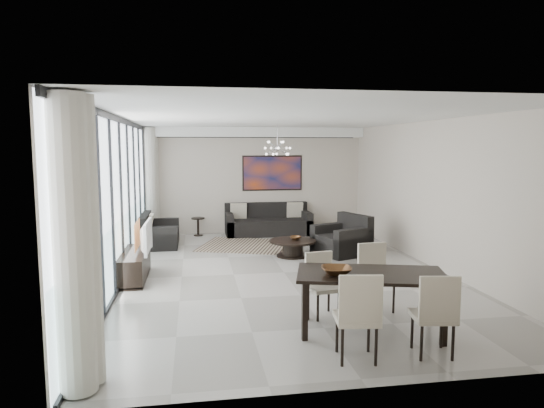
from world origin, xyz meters
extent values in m
cube|color=#A8A39B|center=(0.00, 0.00, 0.01)|extent=(6.00, 9.00, 0.02)
cube|color=white|center=(0.00, 0.00, 2.89)|extent=(6.00, 9.00, 0.02)
cube|color=beige|center=(0.00, 4.49, 1.45)|extent=(6.00, 0.02, 2.90)
cube|color=beige|center=(0.00, -4.49, 1.45)|extent=(6.00, 0.02, 2.90)
cube|color=beige|center=(2.99, 0.00, 1.45)|extent=(0.02, 9.00, 2.90)
cube|color=silver|center=(-2.98, 0.00, 1.45)|extent=(0.01, 8.95, 2.85)
cube|color=black|center=(-2.94, 0.00, 2.85)|extent=(0.04, 8.95, 0.10)
cube|color=black|center=(-2.94, 0.00, 0.03)|extent=(0.04, 8.95, 0.06)
cube|color=black|center=(-2.94, -4.00, 1.45)|extent=(0.04, 0.05, 2.88)
cube|color=black|center=(-2.94, -3.00, 1.45)|extent=(0.04, 0.05, 2.88)
cube|color=black|center=(-2.94, -2.00, 1.45)|extent=(0.04, 0.05, 2.88)
cube|color=black|center=(-2.94, -1.00, 1.45)|extent=(0.04, 0.05, 2.88)
cube|color=black|center=(-2.94, 0.00, 1.45)|extent=(0.04, 0.05, 2.88)
cube|color=black|center=(-2.94, 1.00, 1.45)|extent=(0.04, 0.05, 2.88)
cube|color=black|center=(-2.94, 2.00, 1.45)|extent=(0.04, 0.05, 2.88)
cube|color=black|center=(-2.94, 3.00, 1.45)|extent=(0.04, 0.05, 2.88)
cube|color=black|center=(-2.94, 4.00, 1.45)|extent=(0.04, 0.05, 2.88)
cylinder|color=silver|center=(-2.80, -4.15, 1.45)|extent=(0.36, 0.36, 2.85)
cylinder|color=silver|center=(-2.80, 4.15, 1.45)|extent=(0.36, 0.36, 2.85)
cube|color=white|center=(0.00, 4.30, 2.77)|extent=(5.98, 0.40, 0.26)
cube|color=#B44219|center=(0.50, 4.47, 1.65)|extent=(1.68, 0.04, 0.98)
cylinder|color=silver|center=(0.30, 2.50, 2.62)|extent=(0.02, 0.02, 0.55)
sphere|color=silver|center=(0.30, 2.50, 2.35)|extent=(0.12, 0.12, 0.12)
cube|color=black|center=(-0.32, 2.60, 0.01)|extent=(2.82, 2.49, 0.01)
cylinder|color=black|center=(0.44, 1.32, 0.34)|extent=(1.02, 1.02, 0.04)
cylinder|color=black|center=(0.44, 1.32, 0.16)|extent=(0.45, 0.45, 0.32)
cylinder|color=black|center=(0.44, 1.32, 0.02)|extent=(0.71, 0.71, 0.03)
imported|color=brown|center=(0.51, 1.38, 0.39)|extent=(0.27, 0.27, 0.07)
cube|color=black|center=(0.31, 4.02, 0.21)|extent=(2.31, 0.94, 0.42)
cube|color=black|center=(0.31, 4.40, 0.63)|extent=(2.31, 0.19, 0.42)
cube|color=black|center=(-0.75, 4.02, 0.30)|extent=(0.19, 0.94, 0.61)
cube|color=black|center=(1.37, 4.02, 0.30)|extent=(0.19, 0.94, 0.61)
cube|color=black|center=(-2.50, 3.02, 0.19)|extent=(0.87, 1.54, 0.39)
cube|color=black|center=(-2.85, 3.02, 0.58)|extent=(0.17, 1.54, 0.39)
cube|color=black|center=(-2.50, 2.34, 0.28)|extent=(0.87, 0.17, 0.56)
cube|color=black|center=(-2.50, 3.70, 0.28)|extent=(0.87, 0.17, 0.56)
cube|color=black|center=(1.55, 1.36, 0.22)|extent=(1.30, 1.33, 0.44)
cube|color=black|center=(1.91, 1.51, 0.65)|extent=(0.57, 1.03, 0.44)
cube|color=black|center=(1.39, 1.75, 0.32)|extent=(0.98, 0.55, 0.63)
cube|color=black|center=(1.71, 0.98, 0.32)|extent=(0.98, 0.55, 0.63)
cylinder|color=black|center=(-1.58, 4.15, 0.47)|extent=(0.36, 0.36, 0.04)
cylinder|color=black|center=(-1.58, 4.15, 0.23)|extent=(0.06, 0.06, 0.45)
cylinder|color=black|center=(-1.58, 4.15, 0.01)|extent=(0.25, 0.25, 0.03)
cube|color=black|center=(-2.76, 0.00, 0.25)|extent=(0.44, 1.57, 0.49)
imported|color=gray|center=(-2.60, -0.03, 0.77)|extent=(0.14, 0.98, 0.56)
cube|color=black|center=(0.55, -3.10, 0.76)|extent=(2.05, 1.39, 0.04)
cube|color=black|center=(-0.35, -3.24, 0.37)|extent=(0.07, 0.07, 0.74)
cube|color=black|center=(-0.16, -2.53, 0.37)|extent=(0.07, 0.07, 0.74)
cube|color=black|center=(1.26, -3.67, 0.37)|extent=(0.07, 0.07, 0.74)
cube|color=black|center=(1.45, -2.96, 0.37)|extent=(0.07, 0.07, 0.74)
cube|color=#BEB59D|center=(0.10, -3.84, 0.47)|extent=(0.53, 0.53, 0.06)
cube|color=#BEB59D|center=(0.08, -4.05, 0.74)|extent=(0.47, 0.12, 0.57)
cylinder|color=black|center=(-0.05, -3.64, 0.22)|extent=(0.04, 0.04, 0.44)
cylinder|color=black|center=(0.26, -4.05, 0.22)|extent=(0.04, 0.04, 0.44)
cube|color=#BEB59D|center=(1.01, -3.87, 0.45)|extent=(0.51, 0.51, 0.06)
cube|color=#BEB59D|center=(0.98, -4.06, 0.70)|extent=(0.45, 0.11, 0.55)
cylinder|color=black|center=(0.86, -3.67, 0.21)|extent=(0.04, 0.04, 0.42)
cylinder|color=black|center=(1.15, -4.07, 0.21)|extent=(0.04, 0.04, 0.42)
cube|color=#BEB59D|center=(0.11, -2.44, 0.41)|extent=(0.48, 0.48, 0.05)
cube|color=#BEB59D|center=(0.08, -2.27, 0.64)|extent=(0.41, 0.12, 0.50)
cylinder|color=black|center=(0.29, -2.57, 0.19)|extent=(0.04, 0.04, 0.38)
cylinder|color=black|center=(-0.08, -2.31, 0.19)|extent=(0.04, 0.04, 0.38)
cube|color=#BEB59D|center=(0.95, -2.32, 0.44)|extent=(0.49, 0.49, 0.06)
cube|color=#BEB59D|center=(0.93, -2.13, 0.70)|extent=(0.45, 0.09, 0.54)
cylinder|color=black|center=(1.14, -2.48, 0.21)|extent=(0.04, 0.04, 0.42)
cylinder|color=black|center=(0.76, -2.17, 0.21)|extent=(0.04, 0.04, 0.42)
imported|color=brown|center=(0.09, -3.09, 0.83)|extent=(0.43, 0.43, 0.09)
camera|label=1|loc=(-1.66, -8.85, 2.38)|focal=32.00mm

